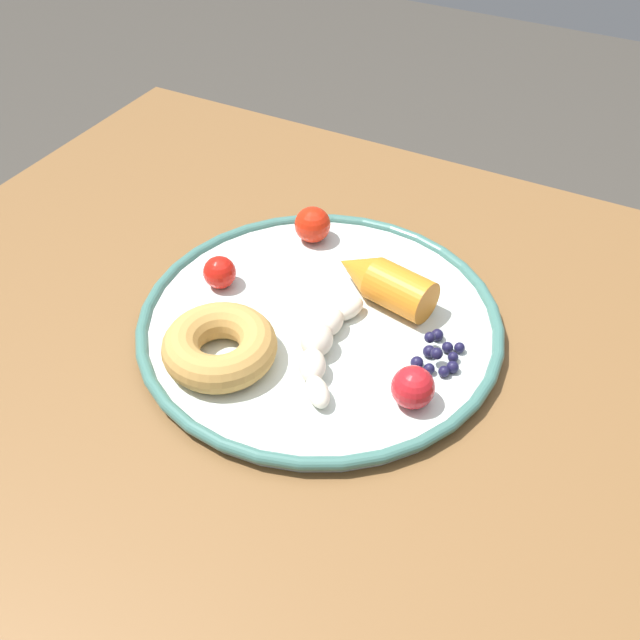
% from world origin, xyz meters
% --- Properties ---
extents(dining_table, '(0.93, 0.81, 0.75)m').
position_xyz_m(dining_table, '(0.00, 0.00, 0.65)').
color(dining_table, brown).
rests_on(dining_table, ground_plane).
extents(plate, '(0.36, 0.36, 0.02)m').
position_xyz_m(plate, '(-0.01, -0.04, 0.76)').
color(plate, silver).
rests_on(plate, dining_table).
extents(banana, '(0.07, 0.15, 0.03)m').
position_xyz_m(banana, '(-0.03, -0.00, 0.78)').
color(banana, beige).
rests_on(banana, plate).
extents(carrot_orange, '(0.11, 0.06, 0.04)m').
position_xyz_m(carrot_orange, '(-0.05, -0.10, 0.79)').
color(carrot_orange, orange).
rests_on(carrot_orange, plate).
extents(donut, '(0.14, 0.14, 0.03)m').
position_xyz_m(donut, '(0.04, 0.05, 0.78)').
color(donut, '#BA8944').
rests_on(donut, plate).
extents(blueberry_pile, '(0.04, 0.06, 0.02)m').
position_xyz_m(blueberry_pile, '(-0.13, -0.04, 0.77)').
color(blueberry_pile, '#191638').
rests_on(blueberry_pile, plate).
extents(tomato_near, '(0.04, 0.04, 0.04)m').
position_xyz_m(tomato_near, '(-0.13, 0.02, 0.78)').
color(tomato_near, red).
rests_on(tomato_near, plate).
extents(tomato_mid, '(0.03, 0.03, 0.03)m').
position_xyz_m(tomato_mid, '(0.10, -0.04, 0.78)').
color(tomato_mid, red).
rests_on(tomato_mid, plate).
extents(tomato_far, '(0.04, 0.04, 0.04)m').
position_xyz_m(tomato_far, '(0.06, -0.15, 0.78)').
color(tomato_far, red).
rests_on(tomato_far, plate).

